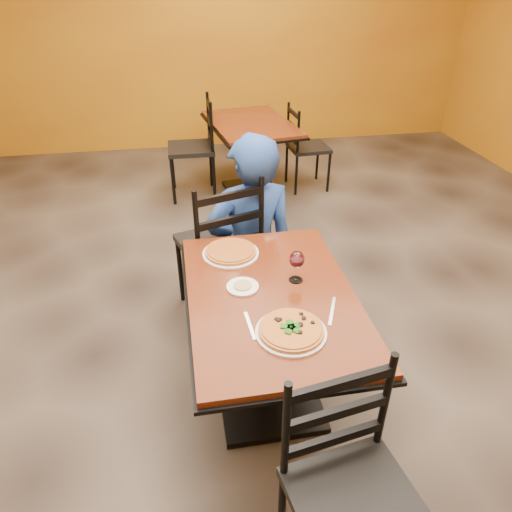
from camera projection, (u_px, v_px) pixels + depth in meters
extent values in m
cube|color=black|center=(254.00, 341.00, 3.06)|extent=(7.00, 8.00, 0.01)
cube|color=#B68214|center=(198.00, 24.00, 5.61)|extent=(7.00, 0.01, 3.00)
cube|color=#692D10|center=(272.00, 297.00, 2.26)|extent=(0.80, 1.20, 0.03)
cube|color=black|center=(271.00, 301.00, 2.27)|extent=(0.83, 1.23, 0.02)
cylinder|color=black|center=(270.00, 352.00, 2.45)|extent=(0.12, 0.12, 0.66)
cube|color=black|center=(269.00, 398.00, 2.64)|extent=(0.55, 0.55, 0.04)
cube|color=#692D10|center=(251.00, 123.00, 4.73)|extent=(0.92, 1.25, 0.03)
cube|color=black|center=(251.00, 126.00, 4.74)|extent=(0.96, 1.28, 0.02)
cylinder|color=black|center=(251.00, 158.00, 4.92)|extent=(0.11, 0.11, 0.66)
cube|color=black|center=(251.00, 189.00, 5.10)|extent=(0.60, 0.60, 0.04)
imported|color=navy|center=(251.00, 226.00, 3.09)|extent=(0.67, 0.48, 1.26)
cylinder|color=white|center=(291.00, 332.00, 2.01)|extent=(0.31, 0.31, 0.01)
cylinder|color=maroon|center=(291.00, 330.00, 2.00)|extent=(0.28, 0.28, 0.02)
cylinder|color=white|center=(231.00, 253.00, 2.56)|extent=(0.31, 0.31, 0.01)
cylinder|color=#B16622|center=(231.00, 251.00, 2.55)|extent=(0.28, 0.28, 0.02)
cylinder|color=white|center=(243.00, 287.00, 2.29)|extent=(0.16, 0.16, 0.01)
cylinder|color=tan|center=(243.00, 285.00, 2.29)|extent=(0.09, 0.09, 0.01)
cube|color=silver|center=(250.00, 325.00, 2.05)|extent=(0.03, 0.19, 0.00)
cube|color=silver|center=(332.00, 311.00, 2.14)|extent=(0.10, 0.20, 0.00)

